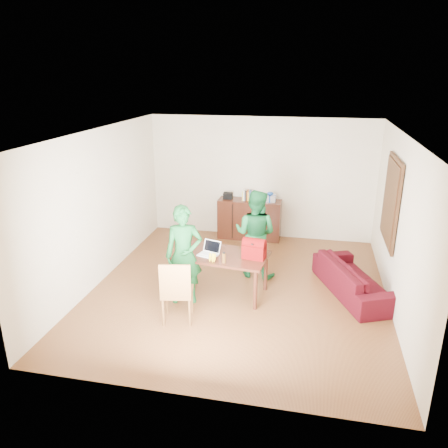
% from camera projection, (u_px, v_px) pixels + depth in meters
% --- Properties ---
extents(room, '(5.20, 5.70, 2.90)m').
position_uv_depth(room, '(241.00, 216.00, 7.34)').
color(room, '#4B2312').
rests_on(room, ground).
extents(table, '(1.62, 1.04, 0.72)m').
position_uv_depth(table, '(222.00, 259.00, 7.32)').
color(table, black).
rests_on(table, ground).
extents(chair, '(0.53, 0.51, 1.01)m').
position_uv_depth(chair, '(178.00, 303.00, 6.61)').
color(chair, brown).
rests_on(chair, ground).
extents(person_near, '(0.68, 0.54, 1.64)m').
position_uv_depth(person_near, '(184.00, 255.00, 7.00)').
color(person_near, '#125322').
rests_on(person_near, ground).
extents(person_far, '(0.92, 0.79, 1.64)m').
position_uv_depth(person_far, '(255.00, 234.00, 7.93)').
color(person_far, '#155F2E').
rests_on(person_far, ground).
extents(laptop, '(0.36, 0.30, 0.22)m').
position_uv_depth(laptop, '(208.00, 253.00, 7.23)').
color(laptop, white).
rests_on(laptop, table).
extents(bananas, '(0.18, 0.15, 0.06)m').
position_uv_depth(bananas, '(212.00, 260.00, 7.00)').
color(bananas, gold).
rests_on(bananas, table).
extents(bottle, '(0.06, 0.06, 0.18)m').
position_uv_depth(bottle, '(224.00, 257.00, 6.94)').
color(bottle, '#583614').
rests_on(bottle, table).
extents(red_bag, '(0.40, 0.27, 0.27)m').
position_uv_depth(red_bag, '(254.00, 250.00, 7.10)').
color(red_bag, '#700707').
rests_on(red_bag, table).
extents(sofa, '(1.42, 2.02, 0.55)m').
position_uv_depth(sofa, '(354.00, 278.00, 7.43)').
color(sofa, '#340A06').
rests_on(sofa, ground).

